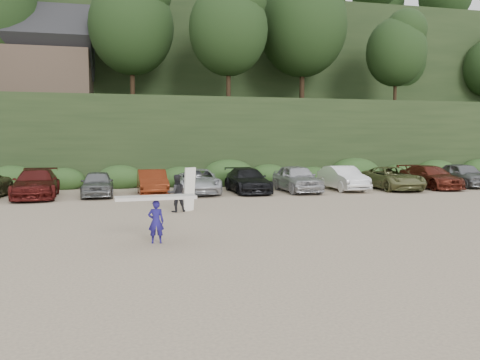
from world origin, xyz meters
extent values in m
plane|color=tan|center=(0.00, 0.00, 0.00)|extent=(120.00, 120.00, 0.00)
cube|color=black|center=(0.00, 22.00, 3.00)|extent=(80.00, 14.00, 6.00)
cube|color=black|center=(0.00, 40.00, 8.00)|extent=(90.00, 30.00, 16.00)
ellipsoid|color=black|center=(0.00, 22.00, 11.00)|extent=(66.00, 12.00, 10.00)
cube|color=#2B491E|center=(-0.55, 14.50, 0.60)|extent=(46.20, 2.00, 1.20)
cube|color=brown|center=(-12.00, 24.00, 8.00)|extent=(8.00, 6.00, 4.00)
imported|color=#4C1311|center=(-9.76, 9.76, 0.75)|extent=(2.56, 5.37, 1.51)
imported|color=slate|center=(-6.70, 9.79, 0.69)|extent=(1.78, 4.10, 1.38)
imported|color=#62220E|center=(-3.82, 9.65, 0.70)|extent=(1.65, 4.32, 1.41)
imported|color=#BBBDC2|center=(-1.21, 10.06, 0.69)|extent=(2.58, 5.10, 1.38)
imported|color=black|center=(1.61, 9.93, 0.70)|extent=(2.10, 4.89, 1.40)
imported|color=#ACADB1|center=(4.52, 9.62, 0.80)|extent=(1.98, 4.71, 1.59)
imported|color=white|center=(7.56, 9.91, 0.73)|extent=(1.63, 4.48, 1.47)
imported|color=#66683C|center=(10.71, 9.63, 0.70)|extent=(2.49, 5.10, 1.40)
imported|color=#571E13|center=(13.49, 9.85, 0.72)|extent=(2.18, 5.01, 1.43)
imported|color=slate|center=(16.25, 10.36, 0.78)|extent=(2.15, 4.70, 1.56)
imported|color=navy|center=(-4.15, -2.83, 0.62)|extent=(0.47, 0.32, 1.24)
cube|color=beige|center=(-4.15, -2.83, 1.32)|extent=(2.32, 0.83, 0.09)
imported|color=black|center=(-3.06, 3.14, 0.78)|extent=(0.86, 0.72, 1.57)
cube|color=white|center=(-2.51, 3.25, 0.92)|extent=(0.58, 0.49, 1.85)
camera|label=1|loc=(-4.70, -16.26, 2.88)|focal=35.00mm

